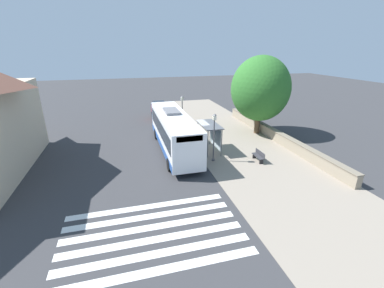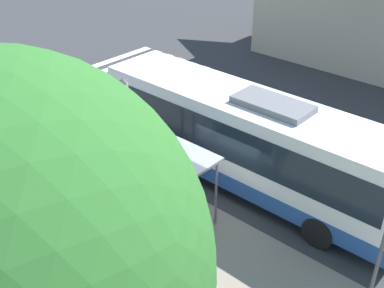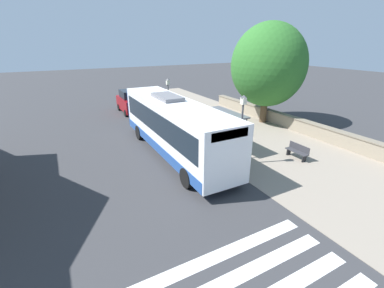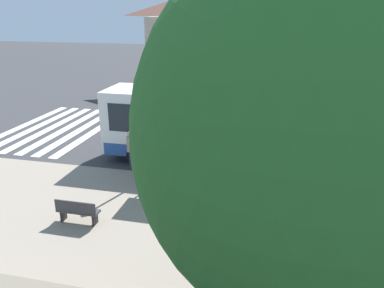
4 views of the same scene
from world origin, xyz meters
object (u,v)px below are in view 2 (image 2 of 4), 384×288
at_px(street_lamp_near, 126,123).
at_px(bus_shelter, 163,163).
at_px(pedestrian, 133,136).
at_px(bench, 25,205).
at_px(bus, 248,139).
at_px(shade_tree, 15,268).

bearing_deg(street_lamp_near, bus_shelter, -103.10).
distance_m(pedestrian, bench, 4.68).
height_order(bus, street_lamp_near, street_lamp_near).
relative_size(bus, bus_shelter, 3.46).
bearing_deg(shade_tree, bench, 62.81).
relative_size(pedestrian, shade_tree, 0.22).
bearing_deg(shade_tree, pedestrian, 39.51).
bearing_deg(pedestrian, shade_tree, -140.49).
bearing_deg(bus, bus_shelter, 164.12).
xyz_separation_m(bus_shelter, bench, (-3.03, 3.28, -1.56)).
bearing_deg(pedestrian, street_lamp_near, -138.17).
bearing_deg(bus_shelter, street_lamp_near, 76.90).
height_order(bus, shade_tree, shade_tree).
height_order(pedestrian, bench, pedestrian).
bearing_deg(bus_shelter, shade_tree, -152.08).
distance_m(bus_shelter, shade_tree, 7.82).
height_order(bus, bench, bus).
relative_size(bus, street_lamp_near, 2.85).
height_order(bus_shelter, bench, bus_shelter).
xyz_separation_m(bus_shelter, pedestrian, (1.62, 3.24, -0.97)).
bearing_deg(shade_tree, bus_shelter, 27.92).
height_order(bench, street_lamp_near, street_lamp_near).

